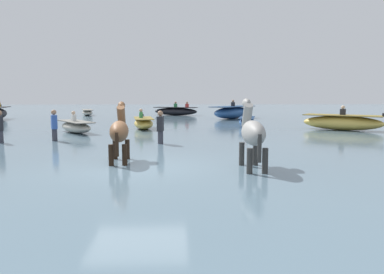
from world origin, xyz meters
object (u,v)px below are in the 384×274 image
at_px(boat_distant_east, 76,127).
at_px(boat_near_starboard, 342,122).
at_px(boat_far_offshore, 247,121).
at_px(person_onlooker_right, 160,132).
at_px(boat_near_port, 176,111).
at_px(horse_lead_bay, 119,133).
at_px(boat_mid_outer, 233,112).
at_px(person_wading_mid, 54,129).
at_px(horse_trailing_grey, 252,135).
at_px(boat_far_inshore, 144,123).
at_px(boat_distant_west, 87,112).
at_px(person_onlooker_left, 0,131).
at_px(channel_buoy, 247,127).

height_order(boat_distant_east, boat_near_starboard, boat_near_starboard).
xyz_separation_m(boat_far_offshore, person_onlooker_right, (-4.57, -7.22, 0.18)).
bearing_deg(boat_far_offshore, boat_near_port, 109.87).
height_order(horse_lead_bay, boat_mid_outer, horse_lead_bay).
xyz_separation_m(boat_near_port, person_wading_mid, (-4.76, -17.10, 0.10)).
bearing_deg(horse_lead_bay, boat_distant_east, 112.26).
relative_size(boat_distant_east, person_wading_mid, 1.81).
bearing_deg(person_wading_mid, horse_trailing_grey, -41.29).
bearing_deg(boat_far_inshore, boat_distant_east, -148.85).
relative_size(boat_near_port, person_wading_mid, 2.43).
relative_size(boat_near_port, boat_distant_west, 1.39).
height_order(person_wading_mid, person_onlooker_left, same).
xyz_separation_m(person_wading_mid, channel_buoy, (8.30, 3.84, -0.27)).
relative_size(boat_far_inshore, boat_near_port, 0.70).
distance_m(horse_lead_bay, boat_far_offshore, 12.15).
bearing_deg(boat_near_port, boat_near_starboard, -57.92).
distance_m(boat_far_offshore, boat_far_inshore, 5.80).
distance_m(boat_near_port, person_wading_mid, 17.75).
bearing_deg(person_wading_mid, boat_distant_west, 98.82).
height_order(boat_distant_west, channel_buoy, channel_buoy).
xyz_separation_m(boat_mid_outer, person_wading_mid, (-8.94, -12.80, -0.00)).
bearing_deg(boat_distant_west, boat_near_port, -2.01).
bearing_deg(person_wading_mid, channel_buoy, 24.83).
height_order(boat_near_port, person_onlooker_right, person_onlooker_right).
relative_size(boat_mid_outer, person_onlooker_right, 2.55).
bearing_deg(boat_far_offshore, horse_trailing_grey, -100.26).
distance_m(horse_lead_bay, boat_far_inshore, 9.62).
relative_size(boat_mid_outer, channel_buoy, 5.38).
distance_m(boat_distant_west, channel_buoy, 17.43).
height_order(boat_distant_east, channel_buoy, boat_distant_east).
xyz_separation_m(boat_far_offshore, boat_near_starboard, (4.40, -2.38, 0.11)).
distance_m(horse_trailing_grey, boat_distant_west, 24.92).
bearing_deg(boat_far_inshore, person_onlooker_left, -131.87).
xyz_separation_m(horse_trailing_grey, channel_buoy, (1.73, 9.60, -0.66)).
height_order(person_onlooker_left, channel_buoy, person_onlooker_left).
bearing_deg(boat_mid_outer, boat_distant_east, -132.69).
bearing_deg(boat_distant_east, boat_far_inshore, 31.15).
bearing_deg(person_onlooker_left, boat_mid_outer, 50.97).
relative_size(boat_distant_east, channel_buoy, 3.81).
relative_size(person_wading_mid, person_onlooker_left, 1.00).
bearing_deg(boat_distant_west, horse_trailing_grey, -68.19).
bearing_deg(horse_lead_bay, person_onlooker_right, 75.04).
bearing_deg(person_onlooker_left, boat_distant_east, 62.91).
bearing_deg(person_onlooker_right, person_wading_mid, 165.67).
bearing_deg(boat_mid_outer, person_onlooker_right, -109.06).
height_order(boat_near_port, boat_distant_east, boat_near_port).
bearing_deg(boat_distant_west, boat_mid_outer, -21.41).
bearing_deg(boat_mid_outer, person_onlooker_left, -129.03).
bearing_deg(person_wading_mid, person_onlooker_left, -165.08).
bearing_deg(person_onlooker_right, boat_near_starboard, 28.32).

